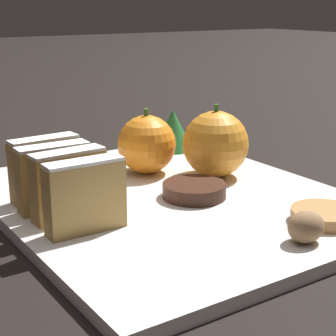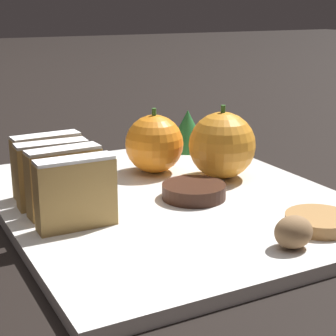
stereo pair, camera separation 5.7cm
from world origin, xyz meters
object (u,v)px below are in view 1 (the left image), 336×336
Objects in this scene: orange_near at (147,144)px; walnut at (306,227)px; orange_far at (216,144)px; chocolate_cookie at (194,190)px.

orange_near is 2.29× the size of walnut.
walnut is (0.00, -0.24, -0.02)m from orange_near.
orange_far is 2.51× the size of walnut.
walnut is 0.14m from chocolate_cookie.
orange_far reaches higher than walnut.
orange_near is at bearing 91.16° from walnut.
orange_near is 0.91× the size of orange_far.
walnut is 0.51× the size of chocolate_cookie.
chocolate_cookie is (-0.01, -0.10, -0.03)m from orange_near.
walnut is at bearing -85.83° from chocolate_cookie.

